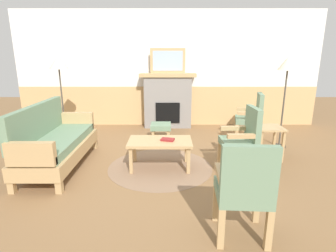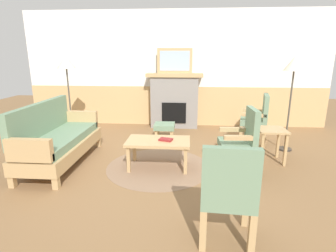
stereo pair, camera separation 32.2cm
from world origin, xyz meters
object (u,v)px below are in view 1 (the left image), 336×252
Objects in this scene: coffee_table at (160,144)px; floor_lamp_by_couch at (59,68)px; armchair_by_window_left at (252,116)px; book_on_table at (168,140)px; armchair_near_fireplace at (244,137)px; framed_picture at (168,61)px; footstool at (161,127)px; armchair_front_left at (245,187)px; couch at (56,142)px; fireplace at (168,100)px; floor_lamp_by_chairs at (288,69)px; side_table at (269,134)px.

coffee_table is 0.57× the size of floor_lamp_by_couch.
armchair_by_window_left is at bearing -2.62° from floor_lamp_by_couch.
book_on_table is 1.11m from armchair_near_fireplace.
framed_picture is 2.99m from armchair_near_fireplace.
framed_picture is 2.68m from book_on_table.
footstool is at bearing -96.97° from framed_picture.
framed_picture is 4.28m from armchair_front_left.
coffee_table reaches higher than footstool.
armchair_near_fireplace is 1.00× the size of armchair_front_left.
coffee_table is at bearing -144.79° from armchair_by_window_left.
couch is 2.03m from footstool.
fireplace is at bearing 54.23° from couch.
floor_lamp_by_couch and floor_lamp_by_chairs have the same top height.
armchair_near_fireplace reaches higher than coffee_table.
armchair_by_window_left is 3.07m from armchair_front_left.
couch is 1.84× the size of armchair_near_fireplace.
floor_lamp_by_couch is (-0.39, 1.38, 1.05)m from couch.
footstool is at bearing -96.98° from fireplace.
framed_picture is 2.34m from floor_lamp_by_couch.
book_on_table is 0.35× the size of side_table.
armchair_near_fireplace reaches higher than side_table.
fireplace is 0.72× the size of couch.
floor_lamp_by_chairs is at bearing 61.54° from armchair_front_left.
couch reaches higher than side_table.
couch is 9.29× the size of book_on_table.
footstool is at bearing 90.98° from coffee_table.
framed_picture reaches higher than footstool.
footstool is at bearing 38.58° from couch.
armchair_by_window_left is 0.58× the size of floor_lamp_by_chairs.
couch is 1.84× the size of armchair_front_left.
floor_lamp_by_couch is (-3.76, 0.17, 0.91)m from armchair_by_window_left.
fireplace is 2.04m from armchair_by_window_left.
coffee_table is at bearing -35.54° from floor_lamp_by_couch.
fireplace reaches higher than couch.
side_table reaches higher than book_on_table.
framed_picture is 0.48× the size of floor_lamp_by_chairs.
footstool is 2.04m from side_table.
book_on_table is at bearing -4.03° from coffee_table.
armchair_near_fireplace reaches higher than book_on_table.
book_on_table is (0.00, -2.44, -1.10)m from framed_picture.
framed_picture is at bearing 99.68° from armchair_front_left.
armchair_near_fireplace reaches higher than footstool.
fireplace is at bearing 144.56° from armchair_by_window_left.
armchair_front_left reaches higher than footstool.
floor_lamp_by_chairs reaches higher than side_table.
couch is 3.41m from side_table.
footstool is 0.24× the size of floor_lamp_by_chairs.
fireplace is at bearing 87.28° from coffee_table.
fireplace is 2.81m from armchair_near_fireplace.
couch is at bearing 178.33° from book_on_table.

